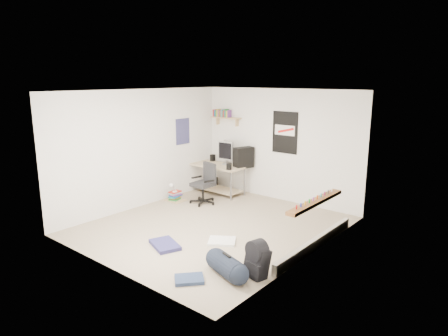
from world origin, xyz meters
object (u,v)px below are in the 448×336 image
Objects in this scene: duffel_bag at (227,267)px; backpack at (257,263)px; desk at (216,178)px; office_chair at (203,182)px; book_stack at (175,194)px.

backpack is at bearing 57.59° from duffel_bag.
duffel_bag reaches higher than backpack.
desk reaches higher than duffel_bag.
office_chair is 1.95× the size of book_stack.
backpack is (2.85, -1.98, -0.29)m from office_chair.
desk is at bearing 122.40° from office_chair.
desk is 1.14m from book_stack.
backpack is 0.72× the size of duffel_bag.
desk is 1.62× the size of office_chair.
desk is 3.15× the size of book_stack.
desk is at bearing 74.53° from book_stack.
desk is 2.46× the size of duffel_bag.
office_chair reaches higher than desk.
duffel_bag reaches higher than book_stack.
office_chair is at bearing 156.18° from duffel_bag.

